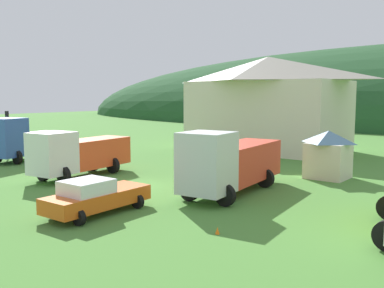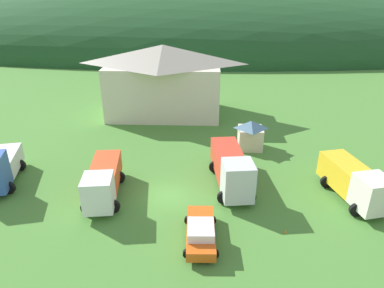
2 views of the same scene
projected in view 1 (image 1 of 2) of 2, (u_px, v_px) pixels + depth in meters
The scene contains 10 objects.
ground_plane at pixel (138, 186), 26.00m from camera, with size 200.00×200.00×0.00m, color #477F33.
depot_building at pixel (267, 102), 42.42m from camera, with size 15.44×9.18×9.11m.
play_shed_cream at pixel (328, 154), 28.32m from camera, with size 2.69×2.58×3.13m.
box_truck_blue at pixel (22, 140), 35.83m from camera, with size 4.18×7.21×3.61m.
heavy_rig_white at pixel (78, 153), 28.60m from camera, with size 3.53×7.59×3.15m.
tow_truck_silver at pixel (230, 162), 23.79m from camera, with size 3.77×8.65×3.61m.
service_pickup_orange at pixel (95, 196), 19.82m from camera, with size 2.44×5.19×1.66m.
traffic_light_west at pixel (8, 129), 37.17m from camera, with size 0.20×0.32×4.07m.
traffic_cone_near_pickup at pixel (217, 234), 17.03m from camera, with size 0.36×0.36×0.57m, color orange.
traffic_cone_mid_row at pixel (116, 169), 31.95m from camera, with size 0.36×0.36×0.57m, color orange.
Camera 1 is at (18.48, -17.95, 5.44)m, focal length 40.60 mm.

